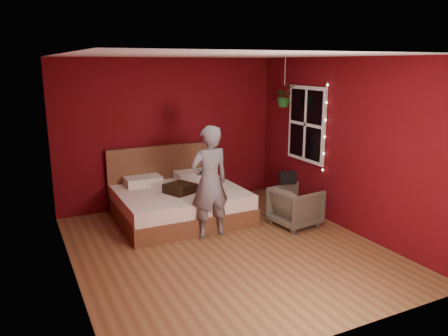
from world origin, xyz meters
TOP-DOWN VIEW (x-y plane):
  - floor at (0.00, 0.00)m, footprint 4.50×4.50m
  - room_walls at (0.00, 0.00)m, footprint 4.04×4.54m
  - window at (1.97, 0.90)m, footprint 0.05×0.97m
  - fairy_lights at (1.94, 0.38)m, footprint 0.04×0.04m
  - bed at (-0.15, 1.44)m, footprint 2.00×1.70m
  - person at (-0.01, 0.50)m, footprint 0.63×0.44m
  - armchair at (1.38, 0.30)m, footprint 0.75×0.74m
  - handbag at (1.39, 0.57)m, footprint 0.29×0.20m
  - throw_pillow at (-0.20, 1.21)m, footprint 0.53×0.53m
  - hanging_plant at (1.72, 1.22)m, footprint 0.38×0.35m

SIDE VIEW (x-z plane):
  - floor at x=0.00m, z-range 0.00..0.00m
  - bed at x=-0.15m, z-range -0.26..0.84m
  - armchair at x=1.38m, z-range 0.00..0.62m
  - throw_pillow at x=-0.20m, z-range 0.50..0.64m
  - handbag at x=1.39m, z-range 0.62..0.81m
  - person at x=-0.01m, z-range 0.00..1.66m
  - fairy_lights at x=1.94m, z-range 0.77..2.22m
  - window at x=1.97m, z-range 0.87..2.14m
  - room_walls at x=0.00m, z-range 0.37..2.99m
  - hanging_plant at x=1.72m, z-range 1.54..2.37m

